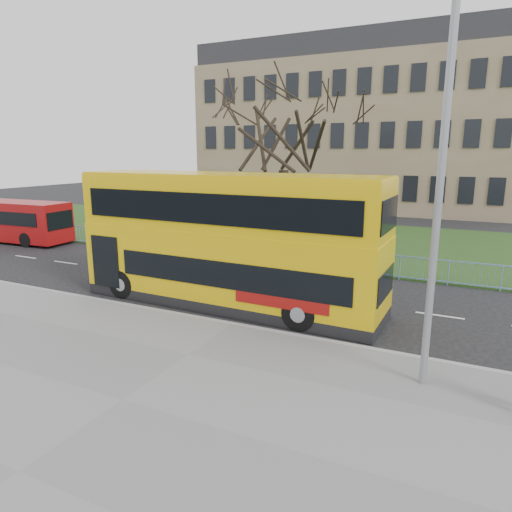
% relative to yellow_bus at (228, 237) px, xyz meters
% --- Properties ---
extents(ground, '(120.00, 120.00, 0.00)m').
position_rel_yellow_bus_xyz_m(ground, '(1.23, -0.39, -2.55)').
color(ground, black).
rests_on(ground, ground).
extents(pavement, '(80.00, 10.50, 0.12)m').
position_rel_yellow_bus_xyz_m(pavement, '(1.23, -7.14, -2.49)').
color(pavement, slate).
rests_on(pavement, ground).
extents(kerb, '(80.00, 0.20, 0.14)m').
position_rel_yellow_bus_xyz_m(kerb, '(1.23, -1.94, -2.48)').
color(kerb, gray).
rests_on(kerb, ground).
extents(grass_verge, '(80.00, 15.40, 0.08)m').
position_rel_yellow_bus_xyz_m(grass_verge, '(1.23, 13.91, -2.51)').
color(grass_verge, '#233D16').
rests_on(grass_verge, ground).
extents(guard_railing, '(40.00, 0.12, 1.10)m').
position_rel_yellow_bus_xyz_m(guard_railing, '(1.23, 6.21, -2.00)').
color(guard_railing, '#7DAFDF').
rests_on(guard_railing, ground).
extents(bare_tree, '(7.51, 7.51, 10.73)m').
position_rel_yellow_bus_xyz_m(bare_tree, '(-1.77, 9.61, 2.89)').
color(bare_tree, black).
rests_on(bare_tree, grass_verge).
extents(civic_building, '(30.00, 15.00, 14.00)m').
position_rel_yellow_bus_xyz_m(civic_building, '(-3.77, 34.61, 4.45)').
color(civic_building, '#836C53').
rests_on(civic_building, ground).
extents(yellow_bus, '(11.42, 2.97, 4.76)m').
position_rel_yellow_bus_xyz_m(yellow_bus, '(0.00, 0.00, 0.00)').
color(yellow_bus, '#DFB509').
rests_on(yellow_bus, ground).
extents(red_bus, '(9.86, 2.78, 2.57)m').
position_rel_yellow_bus_xyz_m(red_bus, '(-19.15, 4.76, -1.19)').
color(red_bus, maroon).
rests_on(red_bus, ground).
extents(street_lamp, '(1.89, 0.28, 8.92)m').
position_rel_yellow_bus_xyz_m(street_lamp, '(7.12, -3.39, 2.46)').
color(street_lamp, gray).
rests_on(street_lamp, pavement).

